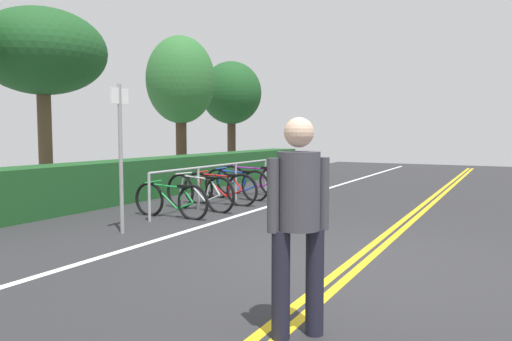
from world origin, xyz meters
name	(u,v)px	position (x,y,z in m)	size (l,w,h in m)	color
ground_plane	(360,262)	(0.00, 0.00, -0.03)	(37.71, 12.97, 0.05)	#2B2B2D
centre_line_yellow_inner	(366,261)	(0.00, -0.08, 0.00)	(33.94, 0.10, 0.00)	gold
centre_line_yellow_outer	(354,259)	(0.00, 0.08, 0.00)	(33.94, 0.10, 0.00)	gold
bike_lane_stripe_white	(169,236)	(0.00, 2.89, 0.00)	(33.94, 0.12, 0.00)	white
bike_rack	(218,175)	(3.07, 3.96, 0.63)	(4.52, 0.05, 0.86)	#9EA0A5
bicycle_0	(171,200)	(1.33, 3.88, 0.31)	(0.46, 1.63, 0.68)	black
bicycle_1	(199,192)	(2.25, 3.88, 0.36)	(0.46, 1.78, 0.76)	black
bicycle_2	(220,189)	(3.07, 3.92, 0.34)	(0.46, 1.75, 0.74)	black
bicycle_3	(236,184)	(3.97, 4.04, 0.35)	(0.46, 1.75, 0.75)	black
bicycle_4	(253,180)	(4.84, 4.07, 0.37)	(0.66, 1.78, 0.78)	black
pedestrian	(298,212)	(-2.38, -0.19, 0.95)	(0.37, 0.38, 1.66)	#1E1E2D
sign_post_near	(120,144)	(-0.14, 3.67, 1.37)	(0.36, 0.06, 2.27)	gray
hedge_backdrop	(177,174)	(4.57, 6.16, 0.46)	(13.47, 0.90, 0.92)	#1C4C21
tree_mid	(42,53)	(1.75, 7.69, 3.29)	(2.79, 2.79, 4.26)	brown
tree_far_right	(181,81)	(6.55, 7.50, 3.11)	(2.10, 2.10, 4.48)	#473323
tree_extra	(231,94)	(10.07, 7.78, 2.97)	(2.24, 2.24, 4.16)	#473323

